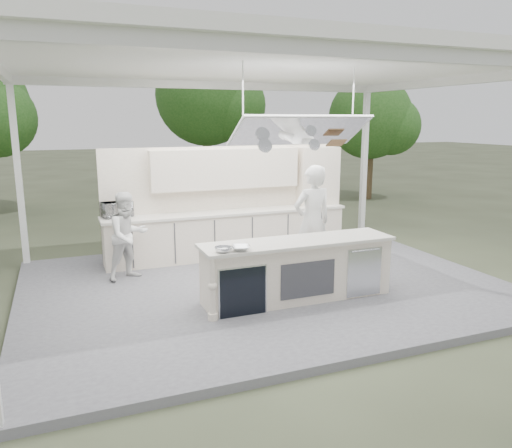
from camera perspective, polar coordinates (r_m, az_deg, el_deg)
name	(u,v)px	position (r m, az deg, el deg)	size (l,w,h in m)	color
ground	(264,289)	(8.79, 0.89, -7.47)	(90.00, 90.00, 0.00)	#50573C
stage_deck	(264,286)	(8.77, 0.89, -7.10)	(8.00, 6.00, 0.12)	slate
tent	(265,68)	(8.32, 1.03, 17.40)	(8.20, 6.20, 3.86)	white
demo_island	(297,270)	(7.88, 4.66, -5.24)	(3.10, 0.79, 0.95)	white
back_counter	(229,233)	(10.33, -3.14, -1.07)	(5.08, 0.72, 0.95)	white
back_wall_unit	(245,184)	(10.51, -1.27, 4.57)	(5.05, 0.48, 2.25)	white
tree_cluster	(149,108)	(17.69, -12.13, 12.85)	(19.55, 9.40, 5.85)	brown
head_chef	(312,223)	(8.81, 6.43, 0.16)	(0.74, 0.48, 2.03)	white
sous_chef	(128,236)	(9.07, -14.43, -1.31)	(0.76, 0.59, 1.56)	silver
toaster_oven	(117,209)	(9.93, -15.65, 1.64)	(0.55, 0.37, 0.30)	#B1B4B8
bowl_large	(241,248)	(7.15, -1.77, -2.77)	(0.28, 0.28, 0.07)	silver
bowl_small	(223,250)	(7.06, -3.76, -2.93)	(0.25, 0.25, 0.08)	silver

